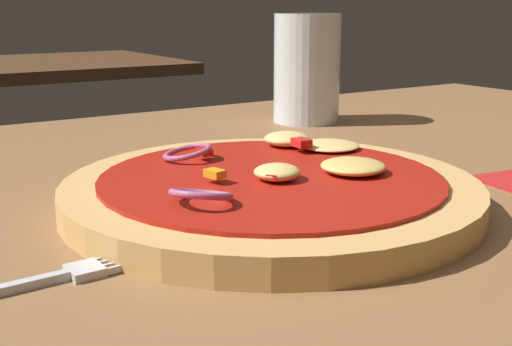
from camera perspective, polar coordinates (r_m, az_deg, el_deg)
The scene contains 5 objects.
dining_table at distance 0.49m, azimuth 5.69°, elevation -4.33°, with size 1.33×0.92×0.03m.
pizza at distance 0.48m, azimuth 1.40°, elevation -1.45°, with size 0.30×0.30×0.04m.
fork at distance 0.36m, azimuth -20.42°, elevation -9.33°, with size 0.18×0.02×0.00m.
beer_glass at distance 0.81m, azimuth 4.41°, elevation 8.56°, with size 0.08×0.08×0.13m.
background_table at distance 1.77m, azimuth -17.68°, elevation 8.78°, with size 0.62×0.53×0.03m.
Camera 1 is at (-0.29, -0.36, 0.17)m, focal length 46.21 mm.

